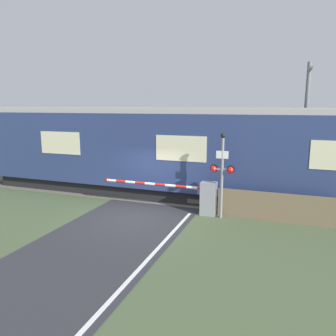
% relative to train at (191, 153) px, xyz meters
% --- Properties ---
extents(ground_plane, '(80.00, 80.00, 0.00)m').
position_rel_train_xyz_m(ground_plane, '(-1.17, -3.30, -2.12)').
color(ground_plane, '#475638').
extents(track_bed, '(36.00, 3.20, 0.13)m').
position_rel_train_xyz_m(track_bed, '(-1.17, 0.00, -2.10)').
color(track_bed, '#666056').
rests_on(track_bed, ground_plane).
extents(train, '(21.88, 3.02, 4.15)m').
position_rel_train_xyz_m(train, '(0.00, 0.00, 0.00)').
color(train, black).
rests_on(train, ground_plane).
extents(crossing_barrier, '(4.91, 0.44, 1.32)m').
position_rel_train_xyz_m(crossing_barrier, '(1.05, -2.14, -1.40)').
color(crossing_barrier, gray).
rests_on(crossing_barrier, ground_plane).
extents(signal_post, '(0.94, 0.26, 3.26)m').
position_rel_train_xyz_m(signal_post, '(1.89, -2.31, -0.27)').
color(signal_post, gray).
rests_on(signal_post, ground_plane).
extents(catenary_pole, '(0.20, 1.90, 6.19)m').
position_rel_train_xyz_m(catenary_pole, '(4.87, 2.41, 1.13)').
color(catenary_pole, slate).
rests_on(catenary_pole, ground_plane).
extents(roadside_fence, '(4.19, 0.06, 1.10)m').
position_rel_train_xyz_m(roadside_fence, '(3.82, -2.06, -1.57)').
color(roadside_fence, '#726047').
rests_on(roadside_fence, ground_plane).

